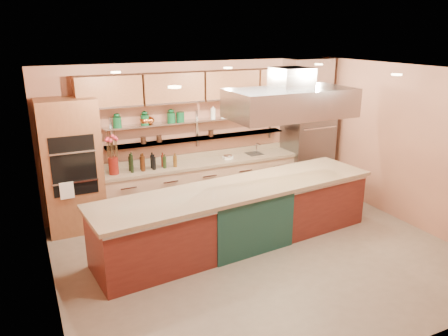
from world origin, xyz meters
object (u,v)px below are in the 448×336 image
copper_kettle (150,120)px  green_canister (180,117)px  flower_vase (114,166)px  kitchen_scale (228,156)px  refrigerator (307,143)px  island (239,215)px

copper_kettle → green_canister: size_ratio=0.98×
flower_vase → kitchen_scale: 2.23m
flower_vase → kitchen_scale: size_ratio=1.75×
kitchen_scale → flower_vase: bearing=-173.7°
copper_kettle → refrigerator: bearing=-3.9°
island → flower_vase: 2.39m
kitchen_scale → copper_kettle: size_ratio=1.01×
refrigerator → copper_kettle: bearing=176.1°
flower_vase → green_canister: bearing=9.3°
refrigerator → kitchen_scale: (-1.89, 0.01, -0.07)m
green_canister → copper_kettle: bearing=180.0°
island → green_canister: (-0.29, 1.86, 1.31)m
kitchen_scale → copper_kettle: (-1.47, 0.22, 0.80)m
refrigerator → flower_vase: 4.11m
island → copper_kettle: copper_kettle is taller
refrigerator → flower_vase: (-4.11, 0.01, 0.03)m
flower_vase → green_canister: (1.34, 0.22, 0.72)m
kitchen_scale → copper_kettle: 1.69m
refrigerator → island: (-2.48, -1.63, -0.56)m
refrigerator → island: size_ratio=0.45×
flower_vase → kitchen_scale: flower_vase is taller
island → flower_vase: (-1.63, 1.64, 0.59)m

